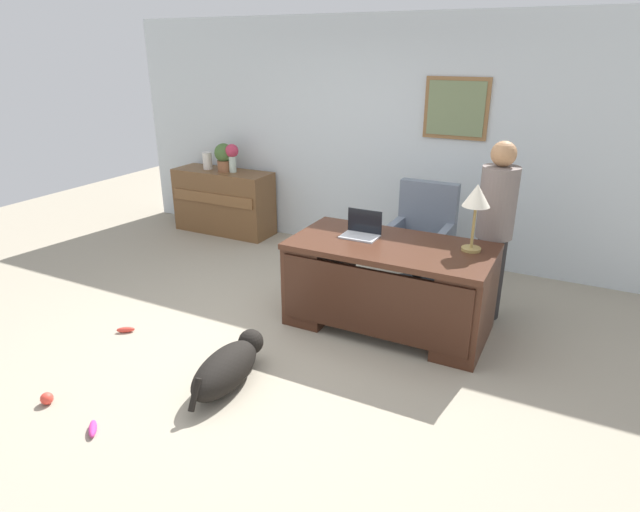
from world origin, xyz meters
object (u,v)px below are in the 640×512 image
Objects in this scene: laptop at (362,230)px; dog_toy_plush at (93,428)px; dog_lying at (228,367)px; credenza at (224,202)px; vase_empty at (207,161)px; desk_lamp at (476,200)px; dog_toy_bone at (126,330)px; desk at (388,284)px; potted_plant at (224,156)px; armchair at (421,241)px; person_standing at (494,231)px; vase_with_flowers at (232,154)px; dog_toy_ball at (47,398)px.

laptop is 1.89× the size of dog_toy_plush.
dog_lying is 1.67m from laptop.
vase_empty is (-0.23, 0.00, 0.53)m from credenza.
desk_lamp reaches higher than dog_toy_bone.
laptop is (-0.30, 0.10, 0.42)m from desk.
potted_plant is at bearing 126.32° from dog_lying.
armchair reaches higher than credenza.
person_standing is 10.44× the size of dog_toy_bone.
dog_lying is at bearing -55.41° from vase_with_flowers.
dog_lying is (-0.73, -1.36, -0.27)m from desk.
dog_toy_bone is at bearing -147.07° from person_standing.
potted_plant reaches higher than dog_toy_bone.
person_standing is at bearing 32.93° from dog_toy_bone.
potted_plant is (0.28, 0.00, 0.09)m from vase_empty.
dog_toy_bone is (0.89, -2.67, -0.39)m from credenza.
armchair is at bearing -10.35° from vase_with_flowers.
credenza is at bearing 166.22° from person_standing.
dog_toy_bone is at bearing -67.21° from vase_empty.
armchair is 2.52m from dog_lying.
armchair is 0.93m from person_standing.
dog_toy_ball is (-1.42, -2.24, -0.80)m from laptop.
potted_plant reaches higher than dog_lying.
dog_toy_bone is 1.32m from dog_toy_plush.
vase_with_flowers is at bearing 112.13° from dog_toy_plush.
armchair is 2.80m from vase_with_flowers.
dog_toy_plush is (-1.21, -2.20, -0.40)m from desk.
desk is 19.66× the size of dog_toy_ball.
person_standing is at bearing 26.88° from laptop.
vase_with_flowers is 0.14m from potted_plant.
dog_lying is at bearing -9.80° from dog_toy_bone.
person_standing is at bearing -13.97° from potted_plant.
laptop is (0.42, 1.47, 0.69)m from dog_lying.
vase_empty is (-3.13, 1.52, 0.52)m from desk.
person_standing is 7.27× the size of vase_empty.
desk_lamp reaches higher than desk.
vase_with_flowers is at bearing 0.00° from potted_plant.
laptop is 2.92m from potted_plant.
desk is 3.18m from vase_with_flowers.
credenza is 3.86m from desk_lamp.
armchair is 3.47m from dog_toy_plush.
dog_toy_plush is (1.64, -3.72, -1.01)m from potted_plant.
potted_plant is at bearing 151.86° from desk.
armchair is 3.18m from vase_empty.
dog_toy_bone is (0.71, -2.67, -1.04)m from vase_with_flowers.
desk_lamp is at bearing 48.54° from dog_lying.
desk_lamp is at bearing -21.83° from vase_with_flowers.
dog_toy_bone is (-2.00, -1.14, -0.40)m from desk.
dog_lying is 3.62m from vase_with_flowers.
vase_with_flowers reaches higher than vase_empty.
desk is at bearing -164.24° from desk_lamp.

